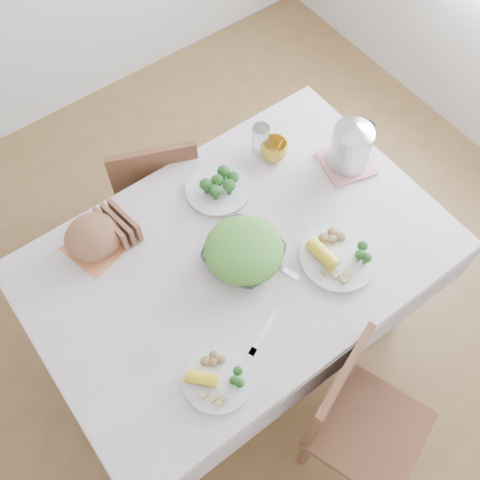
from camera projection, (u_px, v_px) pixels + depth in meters
floor at (239, 331)px, 2.70m from camera, size 3.60×3.60×0.00m
dining_table at (239, 299)px, 2.37m from camera, size 1.40×0.90×0.75m
tablecloth at (239, 255)px, 2.04m from camera, size 1.50×1.00×0.01m
chair_near at (372, 426)px, 2.02m from camera, size 0.49×0.49×0.84m
chair_far at (156, 175)px, 2.59m from camera, size 0.50×0.50×0.85m
salad_bowl at (244, 254)px, 2.00m from camera, size 0.33×0.33×0.07m
dinner_plate_left at (218, 379)px, 1.80m from camera, size 0.30×0.30×0.02m
dinner_plate_right at (338, 258)px, 2.02m from camera, size 0.36×0.36×0.02m
broccoli_plate at (218, 190)px, 2.17m from camera, size 0.29×0.29×0.02m
napkin at (97, 246)px, 2.05m from camera, size 0.24×0.24×0.00m
bread_loaf at (93, 238)px, 2.01m from camera, size 0.26×0.25×0.12m
yellow_mug at (274, 150)px, 2.23m from camera, size 0.13×0.13×0.09m
glass_tumbler at (261, 139)px, 2.23m from camera, size 0.08×0.08×0.13m
pink_tray at (346, 163)px, 2.24m from camera, size 0.23×0.23×0.02m
electric_kettle at (351, 145)px, 2.14m from camera, size 0.20×0.20×0.22m
fork_left at (276, 265)px, 2.02m from camera, size 0.08×0.19×0.00m
fork_right at (325, 258)px, 2.03m from camera, size 0.14×0.18×0.00m
knife at (264, 332)px, 1.89m from camera, size 0.18×0.09×0.00m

